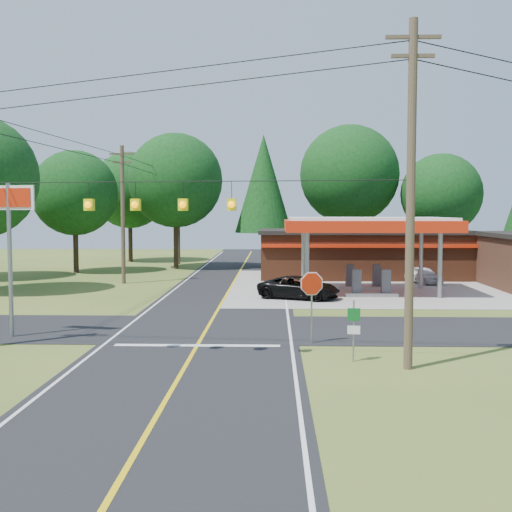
{
  "coord_description": "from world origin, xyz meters",
  "views": [
    {
      "loc": [
        3.02,
        -28.3,
        5.28
      ],
      "look_at": [
        2.0,
        7.0,
        2.8
      ],
      "focal_mm": 45.0,
      "sensor_mm": 36.0,
      "label": 1
    }
  ],
  "objects_px": {
    "suv_car": "(299,288)",
    "octagonal_stop_sign": "(312,289)",
    "big_stop_sign": "(9,224)",
    "sedan_car": "(423,275)",
    "gas_canopy": "(368,227)"
  },
  "relations": [
    {
      "from": "octagonal_stop_sign",
      "to": "big_stop_sign",
      "type": "bearing_deg",
      "value": 175.4
    },
    {
      "from": "big_stop_sign",
      "to": "octagonal_stop_sign",
      "type": "height_order",
      "value": "big_stop_sign"
    },
    {
      "from": "suv_car",
      "to": "sedan_car",
      "type": "height_order",
      "value": "suv_car"
    },
    {
      "from": "gas_canopy",
      "to": "octagonal_stop_sign",
      "type": "relative_size",
      "value": 3.65
    },
    {
      "from": "suv_car",
      "to": "sedan_car",
      "type": "distance_m",
      "value": 12.62
    },
    {
      "from": "gas_canopy",
      "to": "sedan_car",
      "type": "distance_m",
      "value": 8.18
    },
    {
      "from": "sedan_car",
      "to": "big_stop_sign",
      "type": "bearing_deg",
      "value": -157.72
    },
    {
      "from": "gas_canopy",
      "to": "big_stop_sign",
      "type": "height_order",
      "value": "big_stop_sign"
    },
    {
      "from": "big_stop_sign",
      "to": "sedan_car",
      "type": "bearing_deg",
      "value": 43.21
    },
    {
      "from": "suv_car",
      "to": "big_stop_sign",
      "type": "height_order",
      "value": "big_stop_sign"
    },
    {
      "from": "suv_car",
      "to": "big_stop_sign",
      "type": "xyz_separation_m",
      "value": [
        -12.5,
        -12.01,
        4.07
      ]
    },
    {
      "from": "big_stop_sign",
      "to": "suv_car",
      "type": "bearing_deg",
      "value": 43.85
    },
    {
      "from": "sedan_car",
      "to": "big_stop_sign",
      "type": "distance_m",
      "value": 30.23
    },
    {
      "from": "gas_canopy",
      "to": "sedan_car",
      "type": "bearing_deg",
      "value": 48.69
    },
    {
      "from": "suv_car",
      "to": "octagonal_stop_sign",
      "type": "height_order",
      "value": "octagonal_stop_sign"
    }
  ]
}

